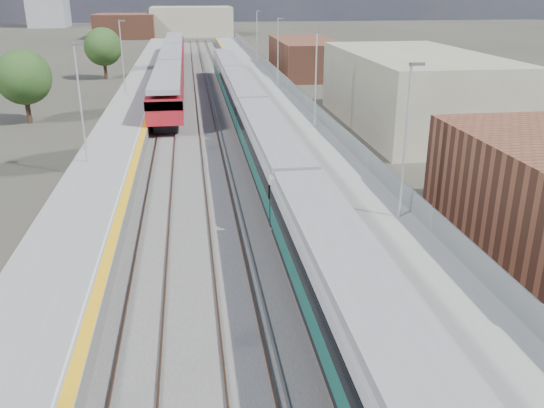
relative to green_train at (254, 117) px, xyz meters
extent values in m
plane|color=#47443A|center=(-1.50, 8.92, -2.13)|extent=(320.00, 320.00, 0.00)
cube|color=#565451|center=(-3.75, 11.42, -2.10)|extent=(10.50, 155.00, 0.06)
cube|color=#4C3323|center=(-0.72, 13.92, -2.02)|extent=(0.07, 160.00, 0.14)
cube|color=#4C3323|center=(0.72, 13.92, -2.02)|extent=(0.07, 160.00, 0.14)
cube|color=#4C3323|center=(-4.22, 13.92, -2.02)|extent=(0.07, 160.00, 0.14)
cube|color=#4C3323|center=(-2.78, 13.92, -2.02)|extent=(0.07, 160.00, 0.14)
cube|color=#4C3323|center=(-7.72, 13.92, -2.02)|extent=(0.07, 160.00, 0.14)
cube|color=#4C3323|center=(-6.28, 13.92, -2.02)|extent=(0.07, 160.00, 0.14)
cube|color=gray|center=(-1.05, 13.92, -2.03)|extent=(0.08, 160.00, 0.10)
cube|color=gray|center=(-2.45, 13.92, -2.03)|extent=(0.08, 160.00, 0.10)
cube|color=slate|center=(3.75, 11.42, -1.63)|extent=(4.70, 155.00, 1.00)
cube|color=gray|center=(3.75, 11.42, -1.12)|extent=(4.70, 155.00, 0.03)
cube|color=#F3AF15|center=(1.65, 11.42, -1.10)|extent=(0.40, 155.00, 0.01)
cube|color=gray|center=(5.95, 11.42, -0.53)|extent=(0.06, 155.00, 1.20)
cylinder|color=#9EA0A3|center=(5.10, -19.08, 2.64)|extent=(0.12, 0.12, 7.50)
cube|color=#4C4C4F|center=(5.35, -19.08, 6.29)|extent=(0.70, 0.18, 0.14)
cylinder|color=#9EA0A3|center=(5.10, 0.92, 2.64)|extent=(0.12, 0.12, 7.50)
cube|color=#4C4C4F|center=(5.35, 0.92, 6.29)|extent=(0.70, 0.18, 0.14)
cylinder|color=#9EA0A3|center=(5.10, 20.92, 2.64)|extent=(0.12, 0.12, 7.50)
cube|color=#4C4C4F|center=(5.35, 20.92, 6.29)|extent=(0.70, 0.18, 0.14)
cylinder|color=#9EA0A3|center=(5.10, 40.92, 2.64)|extent=(0.12, 0.12, 7.50)
cube|color=#4C4C4F|center=(5.35, 40.92, 6.29)|extent=(0.70, 0.18, 0.14)
cube|color=slate|center=(-10.55, 11.42, -1.63)|extent=(4.30, 155.00, 1.00)
cube|color=gray|center=(-10.55, 11.42, -1.12)|extent=(4.30, 155.00, 0.03)
cube|color=#F3AF15|center=(-8.65, 11.42, -1.10)|extent=(0.45, 155.00, 0.01)
cube|color=silver|center=(-9.00, 11.42, -1.10)|extent=(0.08, 155.00, 0.01)
cylinder|color=#9EA0A3|center=(-11.70, -7.08, 2.64)|extent=(0.12, 0.12, 7.50)
cube|color=#4C4C4F|center=(-11.45, -7.08, 6.29)|extent=(0.70, 0.18, 0.14)
cylinder|color=#9EA0A3|center=(-11.70, 18.92, 2.64)|extent=(0.12, 0.12, 7.50)
cube|color=#4C4C4F|center=(-11.45, 18.92, 6.29)|extent=(0.70, 0.18, 0.14)
cube|color=gray|center=(14.50, 3.92, 1.07)|extent=(11.00, 22.00, 6.40)
cube|color=brown|center=(11.50, 36.92, 0.27)|extent=(8.00, 18.00, 4.80)
cube|color=gray|center=(-3.50, 108.92, 1.37)|extent=(20.00, 14.00, 7.00)
cube|color=brown|center=(-19.50, 103.92, 0.67)|extent=(14.00, 12.00, 5.60)
cube|color=black|center=(0.00, -28.42, -1.29)|extent=(2.59, 18.59, 0.44)
cube|color=#115A52|center=(0.00, -28.42, -0.53)|extent=(2.69, 18.59, 1.09)
cube|color=black|center=(0.00, -28.42, 0.33)|extent=(2.75, 18.59, 0.74)
cube|color=silver|center=(0.00, -28.42, 0.92)|extent=(2.69, 18.59, 0.46)
cube|color=gray|center=(0.00, -28.42, 1.32)|extent=(2.38, 18.59, 0.38)
cube|color=black|center=(0.00, -9.34, -1.29)|extent=(2.59, 18.59, 0.44)
cube|color=#115A52|center=(0.00, -9.34, -0.53)|extent=(2.69, 18.59, 1.09)
cube|color=black|center=(0.00, -9.34, 0.33)|extent=(2.75, 18.59, 0.74)
cube|color=silver|center=(0.00, -9.34, 0.92)|extent=(2.69, 18.59, 0.46)
cube|color=gray|center=(0.00, -9.34, 1.32)|extent=(2.38, 18.59, 0.38)
cube|color=black|center=(0.00, 9.75, -1.29)|extent=(2.59, 18.59, 0.44)
cube|color=#115A52|center=(0.00, 9.75, -0.53)|extent=(2.69, 18.59, 1.09)
cube|color=black|center=(0.00, 9.75, 0.33)|extent=(2.75, 18.59, 0.74)
cube|color=silver|center=(0.00, 9.75, 0.92)|extent=(2.69, 18.59, 0.46)
cube|color=gray|center=(0.00, 9.75, 1.32)|extent=(2.38, 18.59, 0.38)
cube|color=black|center=(0.00, 28.84, -1.29)|extent=(2.59, 18.59, 0.44)
cube|color=#115A52|center=(0.00, 28.84, -0.53)|extent=(2.69, 18.59, 1.09)
cube|color=black|center=(0.00, 28.84, 0.33)|extent=(2.75, 18.59, 0.74)
cube|color=silver|center=(0.00, 28.84, 0.92)|extent=(2.69, 18.59, 0.46)
cube|color=gray|center=(0.00, 28.84, 1.32)|extent=(2.38, 18.59, 0.38)
cube|color=black|center=(-7.00, 12.28, -1.62)|extent=(2.05, 17.42, 0.71)
cube|color=maroon|center=(-7.00, 12.28, 0.08)|extent=(3.02, 20.49, 2.16)
cube|color=black|center=(-7.00, 12.28, 0.62)|extent=(3.08, 20.49, 0.75)
cube|color=gray|center=(-7.00, 12.28, 1.70)|extent=(2.70, 20.49, 0.43)
cube|color=black|center=(-7.00, 33.28, -1.62)|extent=(2.05, 17.42, 0.71)
cube|color=maroon|center=(-7.00, 33.28, 0.08)|extent=(3.02, 20.49, 2.16)
cube|color=black|center=(-7.00, 33.28, 0.62)|extent=(3.08, 20.49, 0.75)
cube|color=gray|center=(-7.00, 33.28, 1.70)|extent=(2.70, 20.49, 0.43)
cube|color=black|center=(-7.00, 54.27, -1.62)|extent=(2.05, 17.42, 0.71)
cube|color=maroon|center=(-7.00, 54.27, 0.08)|extent=(3.02, 20.49, 2.16)
cube|color=black|center=(-7.00, 54.27, 0.62)|extent=(3.08, 20.49, 0.75)
cube|color=gray|center=(-7.00, 54.27, 1.70)|extent=(2.70, 20.49, 0.43)
cylinder|color=#382619|center=(-19.45, 9.92, -0.97)|extent=(0.44, 0.44, 2.31)
sphere|color=#1E3C17|center=(-19.45, 9.92, 2.05)|extent=(4.88, 4.88, 4.88)
cylinder|color=#382619|center=(-15.96, 36.52, -0.95)|extent=(0.44, 0.44, 2.35)
sphere|color=#1E3C17|center=(-15.96, 36.52, 2.12)|extent=(4.97, 4.97, 4.97)
cylinder|color=#382619|center=(20.38, 24.29, -1.16)|extent=(0.44, 0.44, 1.94)
sphere|color=#1E3C17|center=(20.38, 24.29, 1.38)|extent=(4.10, 4.10, 4.10)
camera|label=1|loc=(-4.87, -44.37, 9.56)|focal=38.00mm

